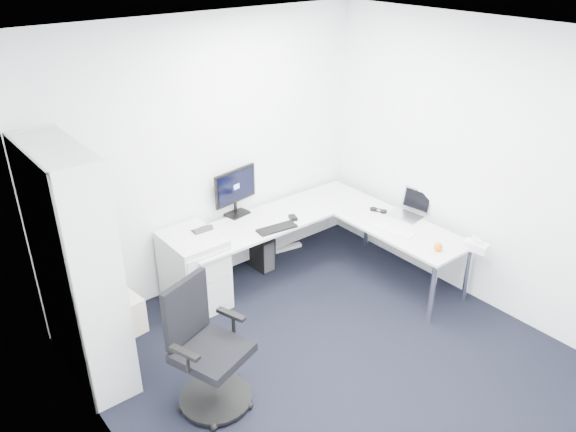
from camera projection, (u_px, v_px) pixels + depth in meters
ground at (353, 378)px, 4.66m from camera, size 4.20×4.20×0.00m
ceiling at (376, 43)px, 3.45m from camera, size 4.20×4.20×0.00m
wall_back at (209, 156)px, 5.52m from camera, size 3.60×0.02×2.70m
wall_left at (130, 335)px, 3.05m from camera, size 0.02×4.20×2.70m
wall_right at (503, 176)px, 5.06m from camera, size 0.02×4.20×2.70m
l_desk at (297, 255)px, 5.80m from camera, size 2.26×1.27×0.66m
drawer_pedestal at (194, 270)px, 5.46m from camera, size 0.49×0.61×0.75m
bookshelf at (76, 269)px, 4.32m from camera, size 0.39×1.00×2.00m
task_chair at (212, 349)px, 4.19m from camera, size 0.75×0.75×1.05m
black_pc_tower at (258, 251)px, 6.16m from camera, size 0.19×0.40×0.38m
beige_pc_tower at (129, 311)px, 5.20m from camera, size 0.21×0.38×0.35m
power_strip at (287, 248)px, 6.56m from camera, size 0.36×0.13×0.04m
monitor at (236, 192)px, 5.79m from camera, size 0.56×0.26×0.52m
black_keyboard at (277, 228)px, 5.61m from camera, size 0.43×0.20×0.02m
mouse at (293, 218)px, 5.80m from camera, size 0.10×0.12×0.04m
desk_phone at (201, 232)px, 5.42m from camera, size 0.19×0.19×0.13m
laptop at (406, 206)px, 5.80m from camera, size 0.38×0.38×0.24m
white_keyboard at (392, 230)px, 5.58m from camera, size 0.20×0.46×0.01m
headphones at (379, 209)px, 5.96m from camera, size 0.16×0.20×0.05m
orange_fruit at (438, 247)px, 5.22m from camera, size 0.08×0.08×0.08m
tissue_box at (476, 246)px, 5.22m from camera, size 0.16×0.24×0.08m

